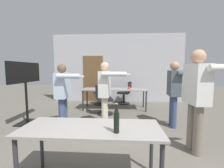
% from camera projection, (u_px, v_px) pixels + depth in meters
% --- Properties ---
extents(back_wall, '(5.79, 0.12, 3.00)m').
position_uv_depth(back_wall, '(117.00, 68.00, 6.71)').
color(back_wall, '#BCBCC1').
rests_on(back_wall, ground_plane).
extents(conference_table_near, '(1.70, 0.65, 0.74)m').
position_uv_depth(conference_table_near, '(91.00, 133.00, 1.84)').
color(conference_table_near, gray).
rests_on(conference_table_near, ground_plane).
extents(conference_table_far, '(2.30, 0.75, 0.74)m').
position_uv_depth(conference_table_far, '(115.00, 91.00, 5.42)').
color(conference_table_far, gray).
rests_on(conference_table_far, ground_plane).
extents(tv_screen, '(0.44, 1.29, 1.63)m').
position_uv_depth(tv_screen, '(26.00, 84.00, 3.95)').
color(tv_screen, black).
rests_on(tv_screen, ground_plane).
extents(person_near_casual, '(0.75, 0.68, 1.64)m').
position_uv_depth(person_near_casual, '(174.00, 88.00, 3.71)').
color(person_near_casual, '#3D4C75').
rests_on(person_near_casual, ground_plane).
extents(person_center_tall, '(0.74, 0.67, 1.62)m').
position_uv_depth(person_center_tall, '(105.00, 89.00, 3.63)').
color(person_center_tall, beige).
rests_on(person_center_tall, ground_plane).
extents(person_left_plaid, '(0.73, 0.66, 1.57)m').
position_uv_depth(person_left_plaid, '(63.00, 91.00, 3.61)').
color(person_left_plaid, '#3D4C75').
rests_on(person_left_plaid, ground_plane).
extents(person_far_watching, '(0.85, 0.69, 1.78)m').
position_uv_depth(person_far_watching, '(197.00, 92.00, 2.54)').
color(person_far_watching, slate).
rests_on(person_far_watching, ground_plane).
extents(office_chair_side_rolled, '(0.62, 0.57, 0.93)m').
position_uv_depth(office_chair_side_rolled, '(125.00, 93.00, 6.31)').
color(office_chair_side_rolled, black).
rests_on(office_chair_side_rolled, ground_plane).
extents(office_chair_far_left, '(0.62, 0.57, 0.95)m').
position_uv_depth(office_chair_far_left, '(103.00, 101.00, 4.80)').
color(office_chair_far_left, black).
rests_on(office_chair_far_left, ground_plane).
extents(office_chair_near_pushed, '(0.67, 0.69, 0.95)m').
position_uv_depth(office_chair_near_pushed, '(101.00, 94.00, 6.15)').
color(office_chair_near_pushed, black).
rests_on(office_chair_near_pushed, ground_plane).
extents(beer_bottle, '(0.06, 0.06, 0.33)m').
position_uv_depth(beer_bottle, '(116.00, 119.00, 1.65)').
color(beer_bottle, black).
rests_on(beer_bottle, conference_table_near).
extents(drink_cup, '(0.09, 0.09, 0.09)m').
position_uv_depth(drink_cup, '(129.00, 88.00, 5.30)').
color(drink_cup, '#E05123').
rests_on(drink_cup, conference_table_far).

